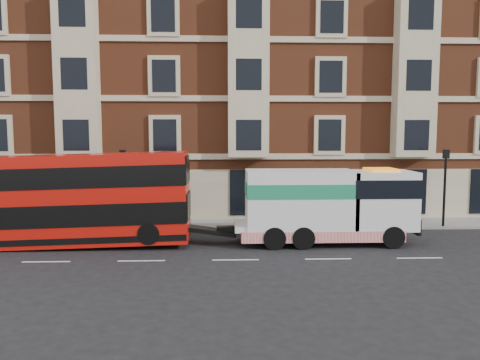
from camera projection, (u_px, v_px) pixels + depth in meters
name	position (u px, v px, depth m)	size (l,w,h in m)	color
ground	(236.00, 260.00, 20.00)	(120.00, 120.00, 0.00)	black
sidewalk	(232.00, 224.00, 27.45)	(90.00, 3.00, 0.15)	slate
victorian_terrace	(236.00, 69.00, 33.94)	(45.00, 12.00, 20.40)	brown
lamp_post_west	(123.00, 183.00, 25.67)	(0.35, 0.15, 4.35)	black
lamp_post_east	(445.00, 182.00, 26.35)	(0.35, 0.15, 4.35)	black
double_decker_bus	(74.00, 198.00, 22.32)	(10.86, 2.49, 4.40)	#BB120A
tow_truck	(324.00, 205.00, 22.81)	(8.69, 2.57, 3.62)	silver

